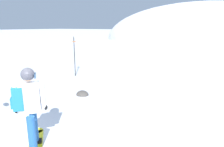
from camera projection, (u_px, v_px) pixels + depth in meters
The scene contains 4 objects.
ridge_peak_main at pixel (199, 39), 38.53m from camera, with size 36.02×32.42×13.72m.
snowboarder_main at pixel (29, 108), 3.84m from camera, with size 1.45×1.32×1.71m.
piste_marker_near at pixel (74, 54), 9.92m from camera, with size 0.20×0.20×1.99m.
rock_mid at pixel (82, 95), 7.33m from camera, with size 0.48×0.41×0.33m.
Camera 1 is at (3.14, -1.89, 2.46)m, focal length 32.01 mm.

